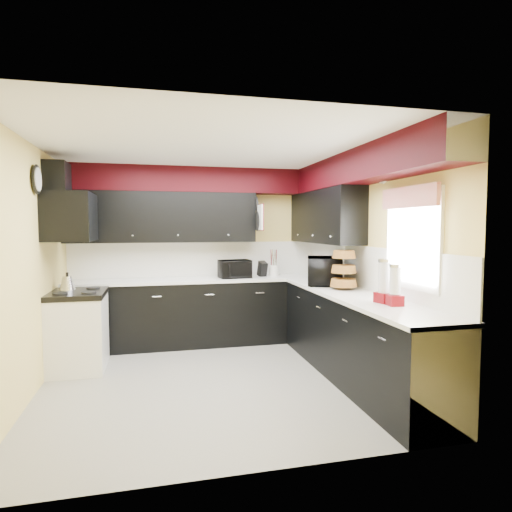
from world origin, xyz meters
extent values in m
plane|color=gray|center=(0.00, 0.00, 0.00)|extent=(3.60, 3.60, 0.00)
cube|color=#E0C666|center=(0.00, 1.80, 1.25)|extent=(3.60, 0.06, 2.50)
cube|color=#E0C666|center=(1.80, 0.00, 1.25)|extent=(0.06, 3.60, 2.50)
cube|color=#E0C666|center=(-1.80, 0.00, 1.25)|extent=(0.06, 3.60, 2.50)
cube|color=white|center=(0.00, 0.00, 2.50)|extent=(3.60, 3.60, 0.06)
cube|color=black|center=(0.00, 1.50, 0.45)|extent=(3.60, 0.60, 0.90)
cube|color=black|center=(1.50, -0.30, 0.45)|extent=(0.60, 3.00, 0.90)
cube|color=white|center=(0.00, 1.50, 0.92)|extent=(3.62, 0.64, 0.04)
cube|color=white|center=(1.50, -0.30, 0.92)|extent=(0.64, 3.02, 0.04)
cube|color=white|center=(0.00, 1.79, 1.19)|extent=(3.60, 0.02, 0.50)
cube|color=white|center=(1.79, 0.00, 1.19)|extent=(0.02, 3.60, 0.50)
cube|color=black|center=(-0.50, 1.62, 1.80)|extent=(2.60, 0.35, 0.70)
cube|color=black|center=(1.62, 0.90, 1.80)|extent=(0.35, 1.80, 0.70)
cube|color=black|center=(0.00, 1.62, 2.33)|extent=(3.60, 0.36, 0.35)
cube|color=black|center=(1.62, -0.18, 2.33)|extent=(0.36, 3.24, 0.35)
cube|color=white|center=(-1.50, 0.75, 0.43)|extent=(0.60, 0.75, 0.86)
cube|color=black|center=(-1.50, 0.75, 0.89)|extent=(0.62, 0.77, 0.06)
cube|color=black|center=(-1.55, 0.75, 1.78)|extent=(0.50, 0.78, 0.55)
cube|color=black|center=(-1.68, 0.75, 2.20)|extent=(0.24, 0.40, 0.40)
cube|color=red|center=(1.73, -0.90, 1.95)|extent=(0.04, 0.88, 0.20)
cube|color=white|center=(0.83, 1.30, 1.80)|extent=(0.03, 0.26, 0.35)
imported|color=black|center=(0.49, 1.44, 1.07)|extent=(0.47, 0.40, 0.25)
imported|color=black|center=(1.47, 0.51, 1.11)|extent=(0.61, 0.73, 0.34)
cylinder|color=white|center=(1.10, 1.56, 1.02)|extent=(0.16, 0.16, 0.16)
cube|color=black|center=(0.92, 1.52, 1.05)|extent=(0.12, 0.15, 0.22)
camera|label=1|loc=(-0.62, -4.52, 1.68)|focal=30.00mm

